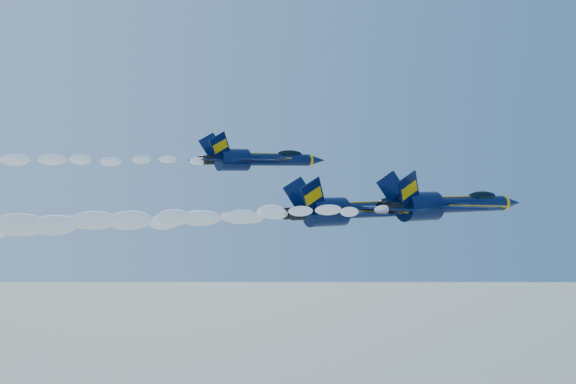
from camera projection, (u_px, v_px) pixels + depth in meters
jet_lead at (448, 204)px, 71.78m from camera, size 18.62×15.27×6.92m
smoke_trail_jet_lead at (146, 220)px, 55.32m from camera, size 47.10×2.07×1.87m
jet_second at (357, 210)px, 73.11m from camera, size 18.74×15.37×6.96m
smoke_trail_jet_second at (35, 226)px, 56.62m from camera, size 47.10×2.09×1.88m
jet_third at (258, 159)px, 78.65m from camera, size 15.63×12.82×5.81m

